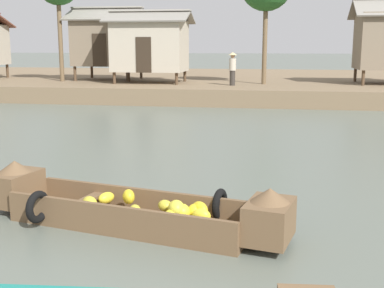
{
  "coord_description": "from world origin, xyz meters",
  "views": [
    {
      "loc": [
        1.75,
        -2.92,
        2.86
      ],
      "look_at": [
        -0.0,
        7.56,
        0.75
      ],
      "focal_mm": 47.21,
      "sensor_mm": 36.0,
      "label": 1
    }
  ],
  "objects_px": {
    "banana_boat": "(132,208)",
    "stilt_house_mid_left": "(108,41)",
    "stilt_house_mid_right": "(150,45)",
    "vendor_person": "(233,67)"
  },
  "relations": [
    {
      "from": "banana_boat",
      "to": "stilt_house_mid_left",
      "type": "relative_size",
      "value": 1.22
    },
    {
      "from": "stilt_house_mid_left",
      "to": "stilt_house_mid_right",
      "type": "relative_size",
      "value": 0.96
    },
    {
      "from": "banana_boat",
      "to": "stilt_house_mid_left",
      "type": "xyz_separation_m",
      "value": [
        -7.53,
        21.27,
        2.73
      ]
    },
    {
      "from": "vendor_person",
      "to": "stilt_house_mid_right",
      "type": "bearing_deg",
      "value": 165.18
    },
    {
      "from": "banana_boat",
      "to": "stilt_house_mid_left",
      "type": "distance_m",
      "value": 22.73
    },
    {
      "from": "banana_boat",
      "to": "stilt_house_mid_left",
      "type": "height_order",
      "value": "stilt_house_mid_left"
    },
    {
      "from": "stilt_house_mid_left",
      "to": "vendor_person",
      "type": "xyz_separation_m",
      "value": [
        7.52,
        -3.06,
        -1.3
      ]
    },
    {
      "from": "banana_boat",
      "to": "vendor_person",
      "type": "height_order",
      "value": "vendor_person"
    },
    {
      "from": "stilt_house_mid_left",
      "to": "vendor_person",
      "type": "relative_size",
      "value": 2.56
    },
    {
      "from": "stilt_house_mid_left",
      "to": "banana_boat",
      "type": "bearing_deg",
      "value": -70.5
    }
  ]
}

